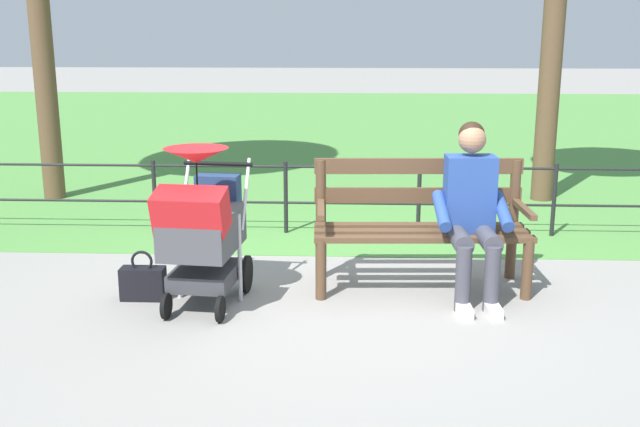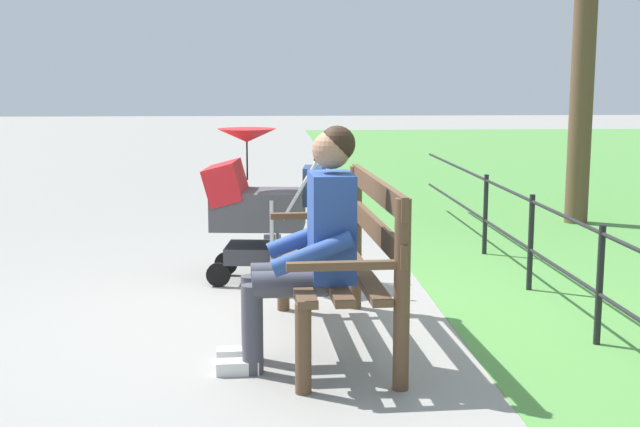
{
  "view_description": "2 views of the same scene",
  "coord_description": "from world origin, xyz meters",
  "px_view_note": "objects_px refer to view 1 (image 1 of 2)",
  "views": [
    {
      "loc": [
        -0.01,
        5.43,
        1.95
      ],
      "look_at": [
        0.23,
        0.22,
        0.64
      ],
      "focal_mm": 42.26,
      "sensor_mm": 36.0,
      "label": 1
    },
    {
      "loc": [
        -5.17,
        0.33,
        1.51
      ],
      "look_at": [
        0.09,
        -0.0,
        0.66
      ],
      "focal_mm": 47.19,
      "sensor_mm": 36.0,
      "label": 2
    }
  ],
  "objects_px": {
    "park_bench": "(420,219)",
    "handbag": "(143,282)",
    "person_on_bench": "(472,207)",
    "stroller": "(202,225)"
  },
  "relations": [
    {
      "from": "person_on_bench",
      "to": "stroller",
      "type": "bearing_deg",
      "value": 8.91
    },
    {
      "from": "park_bench",
      "to": "person_on_bench",
      "type": "distance_m",
      "value": 0.44
    },
    {
      "from": "stroller",
      "to": "person_on_bench",
      "type": "bearing_deg",
      "value": -171.09
    },
    {
      "from": "park_bench",
      "to": "handbag",
      "type": "height_order",
      "value": "park_bench"
    },
    {
      "from": "stroller",
      "to": "handbag",
      "type": "bearing_deg",
      "value": -13.16
    },
    {
      "from": "person_on_bench",
      "to": "handbag",
      "type": "relative_size",
      "value": 3.45
    },
    {
      "from": "stroller",
      "to": "handbag",
      "type": "height_order",
      "value": "stroller"
    },
    {
      "from": "person_on_bench",
      "to": "handbag",
      "type": "distance_m",
      "value": 2.45
    },
    {
      "from": "park_bench",
      "to": "person_on_bench",
      "type": "relative_size",
      "value": 1.27
    },
    {
      "from": "park_bench",
      "to": "stroller",
      "type": "distance_m",
      "value": 1.64
    }
  ]
}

